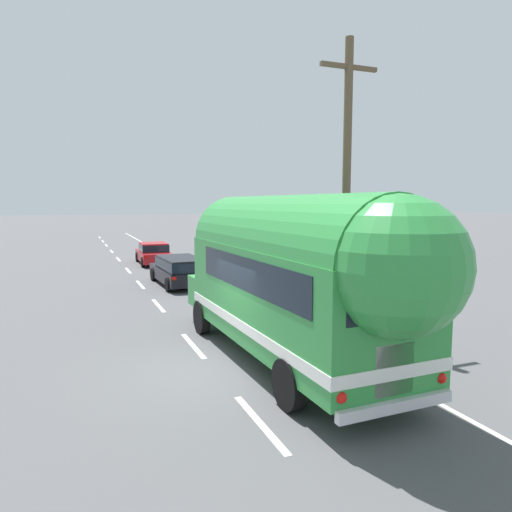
# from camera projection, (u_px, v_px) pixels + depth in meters

# --- Properties ---
(ground_plane) EXTENTS (300.00, 300.00, 0.00)m
(ground_plane) POSITION_uv_depth(u_px,v_px,m) (213.00, 369.00, 11.11)
(ground_plane) COLOR #4C4C4F
(lane_markings) EXTENTS (3.73, 80.00, 0.01)m
(lane_markings) POSITION_uv_depth(u_px,v_px,m) (189.00, 279.00, 24.07)
(lane_markings) COLOR silver
(lane_markings) RESTS_ON ground
(utility_pole) EXTENTS (1.80, 0.24, 8.50)m
(utility_pole) POSITION_uv_depth(u_px,v_px,m) (346.00, 186.00, 13.35)
(utility_pole) COLOR brown
(utility_pole) RESTS_ON ground
(painted_bus) EXTENTS (2.79, 10.27, 4.12)m
(painted_bus) POSITION_uv_depth(u_px,v_px,m) (296.00, 273.00, 10.89)
(painted_bus) COLOR #2D8C3D
(painted_bus) RESTS_ON ground
(car_lead) EXTENTS (2.16, 4.77, 1.37)m
(car_lead) POSITION_uv_depth(u_px,v_px,m) (180.00, 269.00, 22.29)
(car_lead) COLOR black
(car_lead) RESTS_ON ground
(car_second) EXTENTS (2.00, 4.46, 1.37)m
(car_second) POSITION_uv_depth(u_px,v_px,m) (154.00, 253.00, 30.13)
(car_second) COLOR #A5191E
(car_second) RESTS_ON ground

